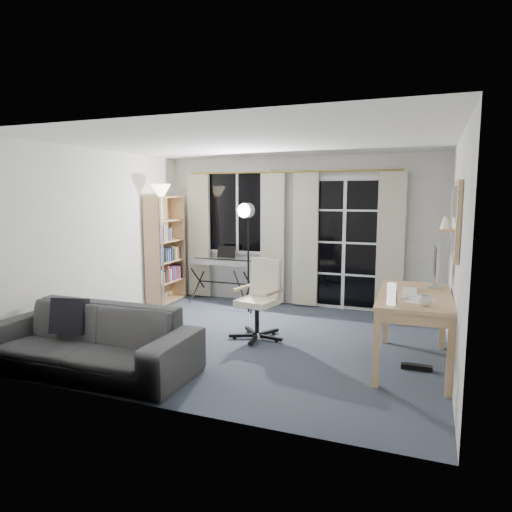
{
  "coord_description": "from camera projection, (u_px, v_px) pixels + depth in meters",
  "views": [
    {
      "loc": [
        2.01,
        -5.11,
        1.79
      ],
      "look_at": [
        -0.1,
        0.35,
        1.0
      ],
      "focal_mm": 32.0,
      "sensor_mm": 36.0,
      "label": 1
    }
  ],
  "objects": [
    {
      "name": "bookshelf",
      "position": [
        163.0,
        252.0,
        7.54
      ],
      "size": [
        0.31,
        0.83,
        1.78
      ],
      "rotation": [
        0.0,
        0.0,
        0.03
      ],
      "color": "tan",
      "rests_on": "floor"
    },
    {
      "name": "keyboard_piano",
      "position": [
        224.0,
        263.0,
        7.59
      ],
      "size": [
        1.21,
        0.59,
        0.88
      ],
      "rotation": [
        0.0,
        0.0,
        0.01
      ],
      "color": "black",
      "rests_on": "floor"
    },
    {
      "name": "monitor",
      "position": [
        437.0,
        261.0,
        5.01
      ],
      "size": [
        0.19,
        0.55,
        0.48
      ],
      "rotation": [
        0.0,
        0.0,
        0.03
      ],
      "color": "silver",
      "rests_on": "desk"
    },
    {
      "name": "desk_clutter",
      "position": [
        407.0,
        315.0,
        4.53
      ],
      "size": [
        0.44,
        0.88,
        0.97
      ],
      "rotation": [
        0.0,
        0.0,
        0.03
      ],
      "color": "white",
      "rests_on": "desk"
    },
    {
      "name": "floor",
      "position": [
        253.0,
        340.0,
        5.68
      ],
      "size": [
        4.5,
        4.0,
        0.02
      ],
      "primitive_type": "cube",
      "color": "#374151",
      "rests_on": "ground"
    },
    {
      "name": "desk",
      "position": [
        415.0,
        303.0,
        4.72
      ],
      "size": [
        0.76,
        1.46,
        0.77
      ],
      "rotation": [
        0.0,
        0.0,
        0.03
      ],
      "color": "tan",
      "rests_on": "floor"
    },
    {
      "name": "framed_print",
      "position": [
        453.0,
        211.0,
        5.18
      ],
      "size": [
        0.03,
        0.42,
        0.32
      ],
      "color": "tan",
      "rests_on": "floor"
    },
    {
      "name": "wall_mirror",
      "position": [
        456.0,
        220.0,
        4.36
      ],
      "size": [
        0.04,
        0.94,
        0.74
      ],
      "color": "tan",
      "rests_on": "floor"
    },
    {
      "name": "wall_shelf",
      "position": [
        445.0,
        225.0,
        5.69
      ],
      "size": [
        0.16,
        0.3,
        0.18
      ],
      "color": "tan",
      "rests_on": "floor"
    },
    {
      "name": "office_chair",
      "position": [
        262.0,
        291.0,
        5.74
      ],
      "size": [
        0.68,
        0.68,
        0.99
      ],
      "rotation": [
        0.0,
        0.0,
        -0.18
      ],
      "color": "black",
      "rests_on": "floor"
    },
    {
      "name": "mug",
      "position": [
        425.0,
        299.0,
        4.2
      ],
      "size": [
        0.13,
        0.1,
        0.13
      ],
      "primitive_type": "imported",
      "rotation": [
        0.0,
        0.0,
        0.03
      ],
      "color": "silver",
      "rests_on": "desk"
    },
    {
      "name": "french_door",
      "position": [
        344.0,
        244.0,
        7.1
      ],
      "size": [
        1.32,
        0.09,
        2.11
      ],
      "color": "white",
      "rests_on": "floor"
    },
    {
      "name": "sofa",
      "position": [
        87.0,
        329.0,
        4.62
      ],
      "size": [
        2.25,
        0.69,
        0.88
      ],
      "rotation": [
        0.0,
        0.0,
        0.02
      ],
      "color": "#2D2D2F",
      "rests_on": "floor"
    },
    {
      "name": "torchiere_lamp",
      "position": [
        161.0,
        209.0,
        7.02
      ],
      "size": [
        0.34,
        0.34,
        1.95
      ],
      "rotation": [
        0.0,
        0.0,
        0.1
      ],
      "color": "#B2B2B7",
      "rests_on": "floor"
    },
    {
      "name": "window",
      "position": [
        238.0,
        212.0,
        7.68
      ],
      "size": [
        1.2,
        0.08,
        1.4
      ],
      "color": "white",
      "rests_on": "floor"
    },
    {
      "name": "studio_light",
      "position": [
        246.0,
        223.0,
        6.84
      ],
      "size": [
        0.34,
        0.35,
        1.7
      ],
      "rotation": [
        0.0,
        0.0,
        -0.18
      ],
      "color": "black",
      "rests_on": "floor"
    },
    {
      "name": "curtains",
      "position": [
        288.0,
        238.0,
        7.32
      ],
      "size": [
        3.6,
        0.07,
        2.13
      ],
      "color": "gold",
      "rests_on": "floor"
    }
  ]
}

